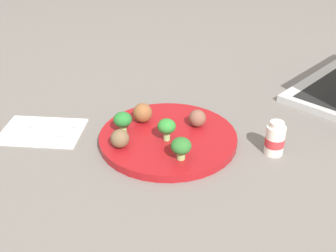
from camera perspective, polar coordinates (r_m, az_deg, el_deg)
The scene contains 12 objects.
ground_plane at distance 0.88m, azimuth -0.00°, elevation -2.04°, with size 4.00×4.00×0.00m, color slate.
plate at distance 0.87m, azimuth -0.00°, elevation -1.59°, with size 0.28×0.28×0.02m, color maroon.
broccoli_floret_back_left at distance 0.87m, azimuth -6.02°, elevation 0.84°, with size 0.04×0.04×0.04m.
broccoli_floret_mid_left at distance 0.78m, azimuth 1.75°, elevation -2.75°, with size 0.04×0.04×0.04m.
broccoli_floret_center at distance 0.84m, azimuth 0.08°, elevation -0.15°, with size 0.04×0.04×0.05m.
meatball_front_right at distance 0.83m, azimuth -6.42°, elevation -1.67°, with size 0.04×0.04×0.04m, color brown.
meatball_mid_left at distance 0.91m, azimuth -3.40°, elevation 1.76°, with size 0.04×0.04×0.04m, color brown.
meatball_back_right at distance 0.89m, azimuth 3.92°, elevation 1.04°, with size 0.04×0.04×0.04m, color brown.
napkin at distance 0.95m, azimuth -16.39°, elevation -0.58°, with size 0.17×0.12×0.01m, color white.
fork at distance 0.93m, azimuth -17.25°, elevation -0.85°, with size 0.12×0.02×0.01m.
knife at distance 0.96m, azimuth -16.48°, elevation 0.24°, with size 0.15×0.03×0.01m.
yogurt_bottle at distance 0.85m, azimuth 14.03°, elevation -1.73°, with size 0.04×0.04×0.07m.
Camera 1 is at (-0.10, 0.73, 0.47)m, focal length 45.81 mm.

